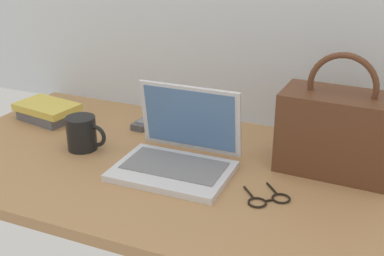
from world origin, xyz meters
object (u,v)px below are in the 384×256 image
coffee_mug (82,133)px  laptop (179,152)px  book_stack (47,111)px  eyeglasses (269,200)px  handbag (337,131)px  remote_control_far (149,120)px

coffee_mug → laptop: bearing=0.8°
coffee_mug → book_stack: size_ratio=0.58×
eyeglasses → book_stack: (-0.84, 0.22, 0.03)m
laptop → handbag: bearing=21.5°
handbag → book_stack: bearing=-179.5°
coffee_mug → handbag: (0.71, 0.16, 0.07)m
remote_control_far → handbag: size_ratio=0.49×
eyeglasses → laptop: bearing=165.0°
handbag → book_stack: (-0.96, -0.01, -0.09)m
remote_control_far → eyeglasses: size_ratio=1.18×
coffee_mug → book_stack: coffee_mug is taller
coffee_mug → eyeglasses: size_ratio=0.93×
remote_control_far → book_stack: book_stack is taller
remote_control_far → laptop: bearing=-48.1°
remote_control_far → book_stack: 0.35m
handbag → coffee_mug: bearing=-167.3°
laptop → coffee_mug: laptop is taller
book_stack → handbag: bearing=0.5°
laptop → handbag: 0.43m
laptop → eyeglasses: (0.28, -0.07, -0.04)m
coffee_mug → handbag: handbag is taller
laptop → handbag: handbag is taller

